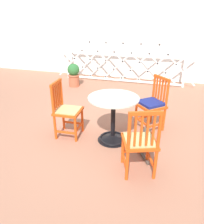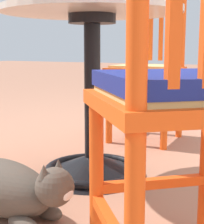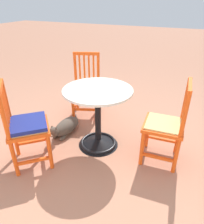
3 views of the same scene
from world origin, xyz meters
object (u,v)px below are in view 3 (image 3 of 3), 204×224
object	(u,v)px
orange_chair_by_planter	(166,126)
orange_chair_at_corner	(26,127)
orange_chair_near_fence	(86,87)
cafe_table	(98,125)
tabby_cat	(65,127)

from	to	relation	value
orange_chair_by_planter	orange_chair_at_corner	bearing A→B (deg)	25.83
orange_chair_near_fence	orange_chair_at_corner	size ratio (longest dim) A/B	1.00
cafe_table	orange_chair_near_fence	world-z (taller)	orange_chair_near_fence
tabby_cat	orange_chair_near_fence	bearing A→B (deg)	-90.24
cafe_table	orange_chair_at_corner	distance (m)	0.80
orange_chair_by_planter	cafe_table	bearing A→B (deg)	3.96
cafe_table	orange_chair_at_corner	xyz separation A→B (m)	(0.53, 0.57, 0.16)
orange_chair_by_planter	tabby_cat	bearing A→B (deg)	0.68
cafe_table	tabby_cat	world-z (taller)	cafe_table
cafe_table	orange_chair_by_planter	xyz separation A→B (m)	(-0.75, -0.05, 0.15)
cafe_table	orange_chair_near_fence	bearing A→B (deg)	-52.61
orange_chair_by_planter	orange_chair_at_corner	xyz separation A→B (m)	(1.28, 0.62, 0.01)
orange_chair_by_planter	tabby_cat	xyz separation A→B (m)	(1.25, 0.01, -0.34)
cafe_table	orange_chair_by_planter	bearing A→B (deg)	-176.04
orange_chair_by_planter	orange_chair_near_fence	xyz separation A→B (m)	(1.24, -0.59, 0.00)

